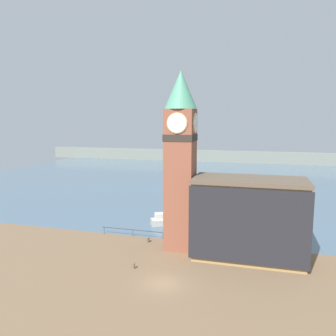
{
  "coord_description": "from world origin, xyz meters",
  "views": [
    {
      "loc": [
        9.53,
        -32.17,
        17.44
      ],
      "look_at": [
        -1.66,
        8.0,
        11.61
      ],
      "focal_mm": 35.0,
      "sensor_mm": 36.0,
      "label": 1
    }
  ],
  "objects_px": {
    "pier_building": "(249,219)",
    "mooring_bollard_far": "(148,239)",
    "mooring_bollard_near": "(134,265)",
    "clock_tower": "(180,157)",
    "boat_near": "(168,220)"
  },
  "relations": [
    {
      "from": "pier_building",
      "to": "mooring_bollard_far",
      "type": "height_order",
      "value": "pier_building"
    },
    {
      "from": "mooring_bollard_near",
      "to": "mooring_bollard_far",
      "type": "bearing_deg",
      "value": 97.82
    },
    {
      "from": "mooring_bollard_far",
      "to": "boat_near",
      "type": "bearing_deg",
      "value": 86.78
    },
    {
      "from": "mooring_bollard_near",
      "to": "clock_tower",
      "type": "bearing_deg",
      "value": 64.8
    },
    {
      "from": "clock_tower",
      "to": "mooring_bollard_far",
      "type": "relative_size",
      "value": 29.62
    },
    {
      "from": "pier_building",
      "to": "mooring_bollard_far",
      "type": "xyz_separation_m",
      "value": [
        -14.21,
        1.77,
        -4.8
      ]
    },
    {
      "from": "mooring_bollard_near",
      "to": "mooring_bollard_far",
      "type": "height_order",
      "value": "mooring_bollard_far"
    },
    {
      "from": "mooring_bollard_near",
      "to": "mooring_bollard_far",
      "type": "distance_m",
      "value": 8.83
    },
    {
      "from": "boat_near",
      "to": "mooring_bollard_near",
      "type": "relative_size",
      "value": 9.24
    },
    {
      "from": "pier_building",
      "to": "mooring_bollard_near",
      "type": "bearing_deg",
      "value": -151.77
    },
    {
      "from": "pier_building",
      "to": "mooring_bollard_near",
      "type": "distance_m",
      "value": 15.53
    },
    {
      "from": "boat_near",
      "to": "mooring_bollard_near",
      "type": "height_order",
      "value": "boat_near"
    },
    {
      "from": "pier_building",
      "to": "mooring_bollard_far",
      "type": "bearing_deg",
      "value": 172.92
    },
    {
      "from": "clock_tower",
      "to": "boat_near",
      "type": "xyz_separation_m",
      "value": [
        -4.45,
        9.85,
        -12.1
      ]
    },
    {
      "from": "mooring_bollard_far",
      "to": "clock_tower",
      "type": "bearing_deg",
      "value": -8.63
    }
  ]
}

